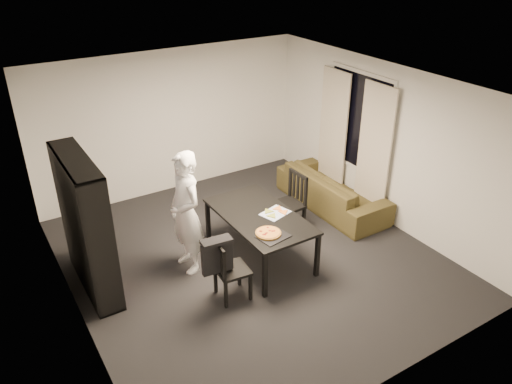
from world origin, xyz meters
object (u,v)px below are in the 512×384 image
chair_left (226,267)px  baking_tray (273,236)px  sofa (332,190)px  bookshelf (86,225)px  person (186,213)px  pepperoni_pizza (268,233)px  chair_right (292,199)px  dining_table (260,219)px

chair_left → baking_tray: bearing=-85.4°
chair_left → sofa: bearing=-60.9°
bookshelf → person: bookshelf is taller
pepperoni_pizza → bookshelf: bearing=151.3°
pepperoni_pizza → sofa: pepperoni_pizza is taller
chair_right → sofa: 1.10m
pepperoni_pizza → chair_right: bearing=40.9°
chair_left → chair_right: (1.73, 0.97, 0.06)m
bookshelf → dining_table: size_ratio=1.09×
chair_left → pepperoni_pizza: size_ratio=2.52×
chair_left → chair_right: chair_right is taller
bookshelf → chair_left: size_ratio=2.15×
baking_tray → bookshelf: bearing=150.0°
dining_table → bookshelf: bearing=164.3°
dining_table → pepperoni_pizza: (-0.18, -0.51, 0.09)m
person → pepperoni_pizza: (0.81, -0.83, -0.15)m
chair_left → person: (-0.13, 0.90, 0.40)m
person → baking_tray: 1.25m
chair_left → baking_tray: 0.75m
dining_table → baking_tray: (-0.16, -0.58, 0.07)m
bookshelf → sofa: size_ratio=0.86×
bookshelf → baking_tray: size_ratio=4.75×
sofa → pepperoni_pizza: bearing=118.7°
bookshelf → chair_left: 1.91m
chair_right → baking_tray: chair_right is taller
chair_right → person: (-1.85, -0.07, 0.33)m
baking_tray → sofa: bearing=30.7°
dining_table → sofa: 2.03m
person → dining_table: bearing=69.4°
dining_table → chair_left: bearing=-146.6°
baking_tray → dining_table: bearing=75.2°
chair_right → baking_tray: size_ratio=2.48×
pepperoni_pizza → sofa: bearing=28.7°
chair_left → dining_table: bearing=-51.1°
bookshelf → chair_right: (3.13, -0.25, -0.39)m
person → chair_left: bearing=5.6°
dining_table → baking_tray: 0.61m
baking_tray → pepperoni_pizza: 0.09m
baking_tray → sofa: baking_tray is taller
bookshelf → sofa: 4.22m
chair_left → chair_right: 1.98m
dining_table → pepperoni_pizza: bearing=-109.8°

